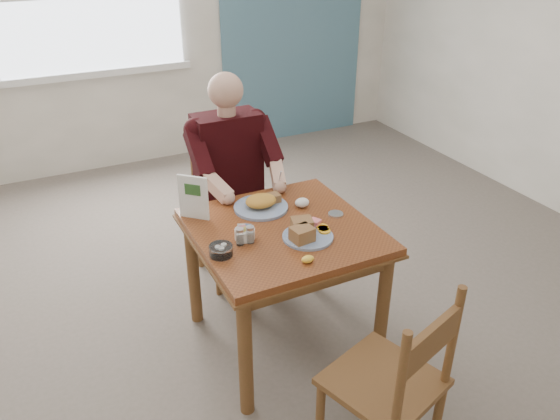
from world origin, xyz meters
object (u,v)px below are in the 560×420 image
chair_far (229,209)px  far_plate (262,203)px  chair_near (393,385)px  table (283,246)px  diner (232,167)px  near_plate (305,232)px

chair_far → far_plate: bearing=-91.3°
chair_far → chair_near: size_ratio=1.00×
table → diner: (0.00, 0.71, 0.17)m
chair_far → table: bearing=-90.0°
diner → table: bearing=-90.0°
chair_far → near_plate: (0.05, -0.94, 0.30)m
table → far_plate: size_ratio=3.07×
chair_far → chair_near: bearing=-88.7°
chair_near → diner: size_ratio=0.69×
chair_far → diner: bearing=-90.0°
chair_far → diner: (0.00, -0.09, 0.33)m
diner → far_plate: size_ratio=4.62×
chair_near → chair_far: bearing=91.3°
far_plate → diner: bearing=88.5°
diner → far_plate: diner is taller
diner → near_plate: bearing=-86.4°
chair_far → near_plate: size_ratio=3.45×
far_plate → chair_far: bearing=88.7°
table → diner: diner is taller
table → chair_near: 0.95m
table → far_plate: (-0.01, 0.24, 0.14)m
chair_far → near_plate: 0.99m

